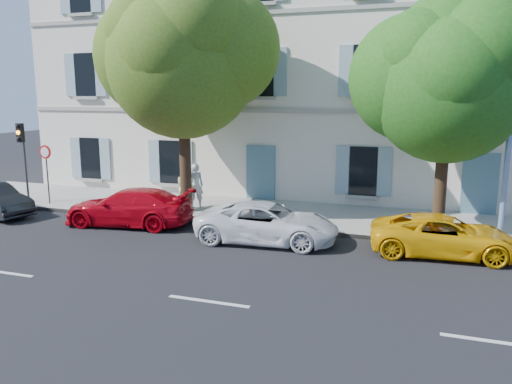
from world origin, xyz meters
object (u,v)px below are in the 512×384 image
(car_white_coupe, at_px, (267,223))
(tree_right, at_px, (448,87))
(car_red_coupe, at_px, (129,207))
(tree_left, at_px, (183,63))
(car_yellow_supercar, at_px, (445,236))
(pedestrian_a, at_px, (195,186))
(pedestrian_b, at_px, (186,187))
(road_sign, at_px, (46,162))
(traffic_light, at_px, (22,146))

(car_white_coupe, height_order, tree_right, tree_right)
(car_red_coupe, xyz_separation_m, tree_left, (1.23, 2.16, 5.15))
(car_yellow_supercar, xyz_separation_m, pedestrian_a, (-9.42, 2.88, 0.46))
(car_yellow_supercar, relative_size, pedestrian_b, 2.45)
(car_white_coupe, relative_size, pedestrian_b, 2.60)
(pedestrian_a, relative_size, pedestrian_b, 1.03)
(car_white_coupe, height_order, pedestrian_a, pedestrian_a)
(car_yellow_supercar, height_order, tree_left, tree_left)
(tree_left, relative_size, road_sign, 3.57)
(car_red_coupe, relative_size, car_white_coupe, 1.02)
(car_red_coupe, distance_m, traffic_light, 6.38)
(road_sign, bearing_deg, traffic_light, -173.82)
(car_yellow_supercar, height_order, traffic_light, traffic_light)
(tree_left, xyz_separation_m, road_sign, (-6.08, -0.65, -3.89))
(car_white_coupe, xyz_separation_m, traffic_light, (-11.29, 1.82, 1.95))
(car_yellow_supercar, relative_size, tree_right, 0.58)
(tree_right, bearing_deg, traffic_light, -178.77)
(car_yellow_supercar, bearing_deg, tree_right, 1.09)
(traffic_light, bearing_deg, car_yellow_supercar, -4.97)
(tree_left, bearing_deg, car_yellow_supercar, -13.12)
(car_yellow_supercar, bearing_deg, car_white_coupe, 90.10)
(car_yellow_supercar, height_order, pedestrian_a, pedestrian_a)
(car_yellow_supercar, bearing_deg, car_red_coupe, 85.88)
(tree_right, height_order, pedestrian_a, tree_right)
(tree_left, height_order, tree_right, tree_left)
(car_red_coupe, xyz_separation_m, pedestrian_b, (1.07, 2.47, 0.35))
(car_red_coupe, distance_m, road_sign, 5.24)
(car_white_coupe, distance_m, pedestrian_a, 5.22)
(pedestrian_a, distance_m, pedestrian_b, 0.43)
(car_yellow_supercar, xyz_separation_m, traffic_light, (-16.65, 1.45, 1.98))
(traffic_light, relative_size, road_sign, 1.36)
(car_white_coupe, relative_size, road_sign, 1.84)
(traffic_light, distance_m, pedestrian_b, 7.24)
(car_red_coupe, bearing_deg, road_sign, -113.78)
(pedestrian_a, height_order, pedestrian_b, pedestrian_a)
(car_white_coupe, relative_size, car_yellow_supercar, 1.06)
(road_sign, xyz_separation_m, pedestrian_b, (5.93, 0.96, -0.91))
(tree_left, xyz_separation_m, traffic_light, (-7.15, -0.77, -3.25))
(car_red_coupe, bearing_deg, pedestrian_a, 148.56)
(car_yellow_supercar, distance_m, road_sign, 15.73)
(traffic_light, bearing_deg, car_white_coupe, -9.14)
(tree_left, relative_size, pedestrian_a, 4.88)
(pedestrian_a, bearing_deg, car_white_coupe, 109.63)
(car_white_coupe, xyz_separation_m, pedestrian_a, (-4.06, 3.25, 0.42))
(traffic_light, bearing_deg, pedestrian_a, 11.18)
(traffic_light, height_order, road_sign, traffic_light)
(road_sign, bearing_deg, car_yellow_supercar, -5.72)
(car_white_coupe, distance_m, pedestrian_b, 5.20)
(car_red_coupe, height_order, car_white_coupe, car_red_coupe)
(traffic_light, distance_m, pedestrian_a, 7.53)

